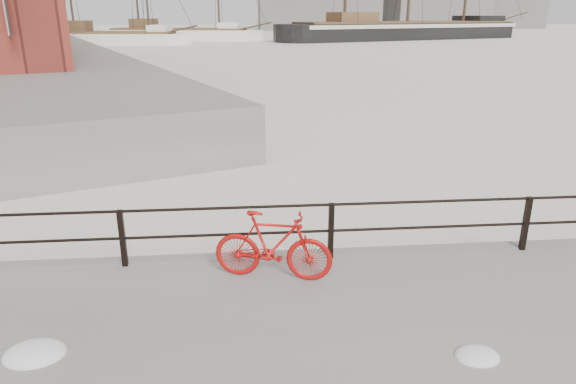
# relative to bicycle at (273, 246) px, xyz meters

# --- Properties ---
(ground) EXTENTS (400.00, 400.00, 0.00)m
(ground) POSITION_rel_bicycle_xyz_m (1.04, 0.80, -0.92)
(ground) COLOR white
(ground) RESTS_ON ground
(guardrail) EXTENTS (28.00, 0.10, 1.00)m
(guardrail) POSITION_rel_bicycle_xyz_m (1.04, 0.65, -0.07)
(guardrail) COLOR black
(guardrail) RESTS_ON promenade
(bicycle) EXTENTS (1.90, 0.74, 1.14)m
(bicycle) POSITION_rel_bicycle_xyz_m (0.00, 0.00, 0.00)
(bicycle) COLOR #B50E0C
(bicycle) RESTS_ON promenade
(barque_black) EXTENTS (59.49, 37.40, 32.27)m
(barque_black) POSITION_rel_bicycle_xyz_m (28.80, 84.57, -0.92)
(barque_black) COLOR black
(barque_black) RESTS_ON ground
(schooner_mid) EXTENTS (32.67, 18.67, 21.95)m
(schooner_mid) POSITION_rel_bicycle_xyz_m (-10.62, 85.17, -0.92)
(schooner_mid) COLOR white
(schooner_mid) RESTS_ON ground
(schooner_left) EXTENTS (25.79, 14.43, 18.58)m
(schooner_left) POSITION_rel_bicycle_xyz_m (-19.00, 73.09, -0.92)
(schooner_left) COLOR white
(schooner_left) RESTS_ON ground
(industrial_east) EXTENTS (20.00, 16.00, 14.00)m
(industrial_east) POSITION_rel_bicycle_xyz_m (79.04, 150.80, 6.08)
(industrial_east) COLOR gray
(industrial_east) RESTS_ON ground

